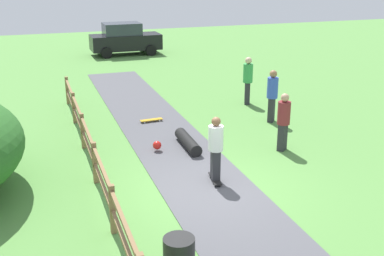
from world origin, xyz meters
name	(u,v)px	position (x,y,z in m)	size (l,w,h in m)	color
ground_plane	(208,189)	(0.00, 0.00, 0.00)	(60.00, 60.00, 0.00)	#568E42
asphalt_path	(208,188)	(0.00, 0.00, 0.01)	(2.40, 28.00, 0.02)	#515156
wooden_fence	(102,179)	(-2.60, 0.00, 0.67)	(0.12, 18.12, 1.10)	olive
skater_riding	(216,146)	(0.32, 0.32, 0.99)	(0.43, 0.82, 1.74)	black
skater_fallen	(186,142)	(0.34, 2.83, 0.20)	(1.29, 1.70, 0.36)	black
skateboard_loose	(151,120)	(-0.03, 5.62, 0.09)	(0.81, 0.26, 0.08)	#BF8C19
bystander_maroon	(284,119)	(3.04, 1.76, 0.97)	(0.53, 0.53, 1.76)	#2D2D33
bystander_blue	(272,93)	(4.02, 4.33, 1.03)	(0.53, 0.53, 1.86)	#2D2D33
bystander_green	(248,78)	(4.17, 6.66, 1.05)	(0.50, 0.50, 1.88)	#2D2D33
parked_car_black	(125,39)	(1.73, 18.97, 0.96)	(4.22, 2.04, 1.92)	black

